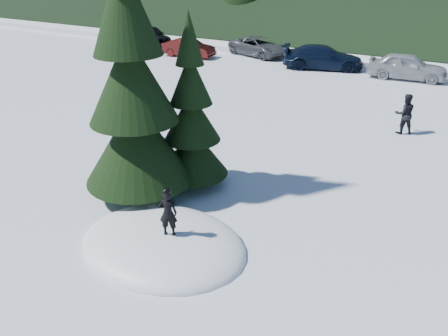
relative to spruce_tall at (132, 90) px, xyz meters
The scene contains 11 objects.
ground 4.37m from the spruce_tall, 39.29° to the right, with size 200.00×200.00×0.00m, color white.
snow_mound 4.37m from the spruce_tall, 39.29° to the right, with size 4.48×3.52×0.96m, color white.
spruce_tall is the anchor object (origin of this frame).
spruce_short 2.11m from the spruce_tall, 54.46° to the left, with size 2.20×2.20×5.37m.
child_skier 3.81m from the spruce_tall, 36.97° to the right, with size 0.44×0.29×1.22m, color black.
adult_0 11.48m from the spruce_tall, 57.78° to the left, with size 0.82×0.64×1.68m, color black.
car_0 25.55m from the spruce_tall, 128.04° to the left, with size 1.77×4.40×1.50m, color black.
car_1 20.57m from the spruce_tall, 120.27° to the left, with size 1.35×3.88×1.28m, color #3F0D0B.
car_2 21.52m from the spruce_tall, 106.44° to the left, with size 2.20×4.77×1.33m, color #4A4E52.
car_3 19.09m from the spruce_tall, 91.98° to the left, with size 2.07×5.10×1.48m, color black.
car_4 19.57m from the spruce_tall, 76.54° to the left, with size 1.79×4.45×1.52m, color #A0A3A9.
Camera 1 is at (5.94, -7.12, 6.67)m, focal length 35.00 mm.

